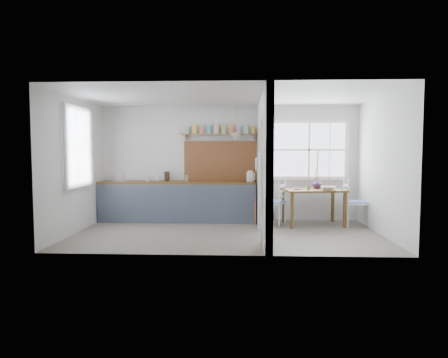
{
  "coord_description": "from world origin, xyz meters",
  "views": [
    {
      "loc": [
        0.28,
        -7.52,
        1.57
      ],
      "look_at": [
        -0.06,
        0.2,
        1.03
      ],
      "focal_mm": 32.0,
      "sensor_mm": 36.0,
      "label": 1
    }
  ],
  "objects_px": {
    "dining_table": "(313,207)",
    "vase": "(317,184)",
    "chair_right": "(356,202)",
    "chair_left": "(273,202)",
    "kettle": "(250,176)"
  },
  "relations": [
    {
      "from": "chair_left",
      "to": "chair_right",
      "type": "height_order",
      "value": "chair_right"
    },
    {
      "from": "vase",
      "to": "kettle",
      "type": "bearing_deg",
      "value": 177.01
    },
    {
      "from": "dining_table",
      "to": "vase",
      "type": "height_order",
      "value": "vase"
    },
    {
      "from": "chair_right",
      "to": "vase",
      "type": "height_order",
      "value": "chair_right"
    },
    {
      "from": "chair_left",
      "to": "dining_table",
      "type": "bearing_deg",
      "value": 107.69
    },
    {
      "from": "kettle",
      "to": "vase",
      "type": "distance_m",
      "value": 1.45
    },
    {
      "from": "dining_table",
      "to": "vase",
      "type": "xyz_separation_m",
      "value": [
        0.11,
        0.17,
        0.49
      ]
    },
    {
      "from": "kettle",
      "to": "dining_table",
      "type": "bearing_deg",
      "value": -8.53
    },
    {
      "from": "dining_table",
      "to": "chair_left",
      "type": "bearing_deg",
      "value": 166.79
    },
    {
      "from": "dining_table",
      "to": "chair_right",
      "type": "relative_size",
      "value": 1.22
    },
    {
      "from": "chair_left",
      "to": "kettle",
      "type": "xyz_separation_m",
      "value": [
        -0.49,
        0.16,
        0.54
      ]
    },
    {
      "from": "dining_table",
      "to": "chair_right",
      "type": "height_order",
      "value": "chair_right"
    },
    {
      "from": "dining_table",
      "to": "kettle",
      "type": "distance_m",
      "value": 1.5
    },
    {
      "from": "kettle",
      "to": "chair_left",
      "type": "bearing_deg",
      "value": -16.43
    },
    {
      "from": "vase",
      "to": "chair_right",
      "type": "bearing_deg",
      "value": -14.18
    }
  ]
}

